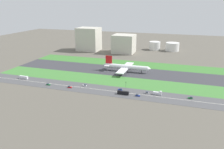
% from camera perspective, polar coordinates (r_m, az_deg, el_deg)
% --- Properties ---
extents(ground_plane, '(800.00, 800.00, 0.00)m').
position_cam_1_polar(ground_plane, '(311.79, 1.12, 0.96)').
color(ground_plane, '#5B564C').
extents(runway, '(280.00, 46.00, 0.10)m').
position_cam_1_polar(runway, '(311.77, 1.12, 0.97)').
color(runway, '#38383D').
rests_on(runway, ground_plane).
extents(grass_median_north, '(280.00, 36.00, 0.10)m').
position_cam_1_polar(grass_median_north, '(349.73, 3.10, 2.78)').
color(grass_median_north, '#3D7A33').
rests_on(grass_median_north, ground_plane).
extents(grass_median_south, '(280.00, 36.00, 0.10)m').
position_cam_1_polar(grass_median_south, '(274.69, -1.41, -1.34)').
color(grass_median_south, '#427F38').
rests_on(grass_median_south, ground_plane).
extents(highway, '(280.00, 28.00, 0.10)m').
position_cam_1_polar(highway, '(246.61, -3.91, -3.62)').
color(highway, '#4C4C4F').
rests_on(highway, ground_plane).
extents(highway_centerline, '(266.00, 0.50, 0.01)m').
position_cam_1_polar(highway_centerline, '(246.59, -3.91, -3.60)').
color(highway_centerline, silver).
rests_on(highway_centerline, highway).
extents(airliner, '(65.00, 56.00, 19.70)m').
position_cam_1_polar(airliner, '(306.78, 3.34, 1.87)').
color(airliner, white).
rests_on(airliner, runway).
extents(car_4, '(4.40, 1.80, 2.00)m').
position_cam_1_polar(car_4, '(253.77, -10.35, -3.04)').
color(car_4, '#B2191E').
rests_on(car_4, highway).
extents(bus_0, '(11.60, 2.50, 3.50)m').
position_cam_1_polar(bus_0, '(232.20, 2.74, -4.50)').
color(bus_0, black).
rests_on(bus_0, highway).
extents(car_1, '(4.40, 1.80, 2.00)m').
position_cam_1_polar(car_1, '(234.83, 18.69, -5.43)').
color(car_1, '#19662D').
rests_on(car_1, highway).
extents(car_3, '(4.40, 1.80, 2.00)m').
position_cam_1_polar(car_3, '(229.39, 6.29, -5.11)').
color(car_3, navy).
rests_on(car_3, highway).
extents(car_5, '(4.40, 1.80, 2.00)m').
position_cam_1_polar(car_5, '(237.35, 8.45, -4.41)').
color(car_5, '#99999E').
rests_on(car_5, highway).
extents(truck_0, '(8.40, 2.50, 4.00)m').
position_cam_1_polar(truck_0, '(235.67, 11.14, -4.52)').
color(truck_0, silver).
rests_on(truck_0, highway).
extents(car_0, '(4.40, 1.80, 2.00)m').
position_cam_1_polar(car_0, '(242.97, 2.03, -3.69)').
color(car_0, navy).
rests_on(car_0, highway).
extents(car_6, '(4.40, 1.80, 2.00)m').
position_cam_1_polar(car_6, '(267.04, -15.39, -2.35)').
color(car_6, '#19662D').
rests_on(car_6, highway).
extents(car_2, '(4.40, 1.80, 2.00)m').
position_cam_1_polar(car_2, '(256.44, -6.70, -2.65)').
color(car_2, silver).
rests_on(car_2, highway).
extents(bus_1, '(11.60, 2.50, 3.50)m').
position_cam_1_polar(bus_1, '(297.75, -20.89, -0.66)').
color(bus_1, silver).
rests_on(bus_1, highway).
extents(traffic_light, '(0.36, 0.50, 7.20)m').
position_cam_1_polar(traffic_light, '(248.06, 3.41, -2.43)').
color(traffic_light, '#4C4C51').
rests_on(traffic_light, highway).
extents(terminal_building, '(40.28, 33.16, 42.41)m').
position_cam_1_polar(terminal_building, '(442.68, -5.73, 8.63)').
color(terminal_building, beige).
rests_on(terminal_building, ground_plane).
extents(hangar_building, '(37.84, 34.37, 32.34)m').
position_cam_1_polar(hangar_building, '(420.73, 2.92, 7.53)').
color(hangar_building, beige).
rests_on(hangar_building, ground_plane).
extents(fuel_tank_west, '(20.74, 20.74, 15.56)m').
position_cam_1_polar(fuel_tank_west, '(456.04, 10.42, 6.98)').
color(fuel_tank_west, silver).
rests_on(fuel_tank_west, ground_plane).
extents(fuel_tank_centre, '(24.72, 24.72, 15.28)m').
position_cam_1_polar(fuel_tank_centre, '(452.87, 14.58, 6.61)').
color(fuel_tank_centre, silver).
rests_on(fuel_tank_centre, ground_plane).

